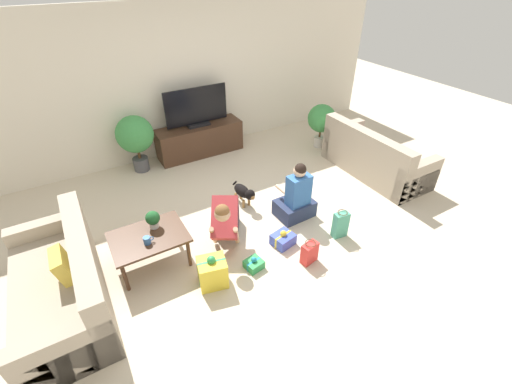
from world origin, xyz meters
The scene contains 19 objects.
ground_plane centered at (0.00, 0.00, 0.00)m, with size 16.00×16.00×0.00m, color beige.
wall_back centered at (0.00, 2.63, 1.30)m, with size 8.40×0.06×2.60m.
sofa_left centered at (-2.43, -0.20, 0.29)m, with size 0.84×1.83×0.83m.
sofa_right centered at (2.43, 0.15, 0.30)m, with size 0.84×1.83×0.83m.
coffee_table centered at (-1.48, -0.04, 0.39)m, with size 0.87×0.64×0.44m.
tv_console centered at (0.14, 2.32, 0.28)m, with size 1.59×0.48×0.57m.
tv centered at (0.14, 2.32, 0.88)m, with size 1.15×0.20×0.70m.
potted_plant_back_left centered at (-1.01, 2.27, 0.65)m, with size 0.62×0.62×1.00m.
potted_plant_corner_right centered at (2.28, 1.42, 0.56)m, with size 0.53×0.53×0.85m.
person_kneeling centered at (-0.51, -0.12, 0.35)m, with size 0.67×0.84×0.80m.
person_sitting centered at (0.57, -0.16, 0.31)m, with size 0.53×0.49×0.89m.
dog centered at (0.06, 0.45, 0.23)m, with size 0.20×0.55×0.35m.
gift_box_a centered at (-0.45, -0.73, 0.06)m, with size 0.23×0.22×0.17m.
gift_box_b centered at (0.09, -0.56, 0.08)m, with size 0.31×0.29×0.22m.
gift_box_c centered at (-0.97, -0.70, 0.18)m, with size 0.37×0.35×0.42m.
gift_bag_a centered at (0.83, -0.81, 0.19)m, with size 0.21×0.14×0.40m.
gift_bag_b centered at (0.19, -0.98, 0.14)m, with size 0.23×0.16×0.31m.
mug centered at (-1.51, -0.16, 0.48)m, with size 0.12×0.08×0.09m.
tabletop_plant centered at (-1.36, 0.08, 0.56)m, with size 0.17×0.17×0.22m.
Camera 1 is at (-1.90, -3.25, 3.13)m, focal length 24.00 mm.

